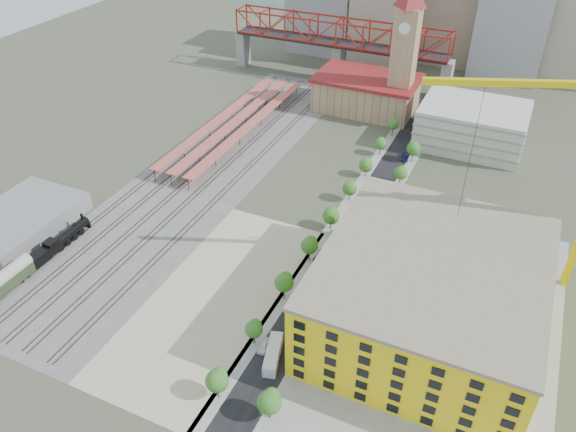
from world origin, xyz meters
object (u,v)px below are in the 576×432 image
at_px(locomotive, 61,241).
at_px(site_trailer_a, 273,354).
at_px(construction_building, 429,294).
at_px(site_trailer_c, 311,293).
at_px(site_trailer_d, 337,249).
at_px(car_0, 264,346).
at_px(site_trailer_b, 301,309).
at_px(clock_tower, 406,41).

distance_m(locomotive, site_trailer_a, 66.84).
xyz_separation_m(construction_building, site_trailer_c, (-26.00, -2.28, -8.02)).
xyz_separation_m(site_trailer_d, car_0, (-3.00, -36.01, -0.64)).
relative_size(construction_building, site_trailer_b, 5.33).
distance_m(clock_tower, site_trailer_b, 111.55).
distance_m(locomotive, site_trailer_c, 66.68).
bearing_deg(site_trailer_b, site_trailer_c, 94.87).
xyz_separation_m(locomotive, car_0, (63.00, -8.77, -1.28)).
bearing_deg(site_trailer_c, site_trailer_b, -92.73).
bearing_deg(site_trailer_b, site_trailer_d, 94.87).
distance_m(site_trailer_a, site_trailer_c, 19.98).
height_order(site_trailer_d, car_0, site_trailer_d).
height_order(site_trailer_a, site_trailer_b, site_trailer_a).
relative_size(site_trailer_d, car_0, 2.27).
relative_size(site_trailer_c, car_0, 2.23).
bearing_deg(site_trailer_a, clock_tower, 77.93).
xyz_separation_m(locomotive, site_trailer_c, (66.00, 9.44, -0.67)).
bearing_deg(car_0, site_trailer_c, 74.81).
relative_size(construction_building, locomotive, 2.29).
relative_size(clock_tower, site_trailer_a, 5.14).
height_order(site_trailer_c, site_trailer_d, site_trailer_d).
bearing_deg(site_trailer_a, car_0, 133.69).
bearing_deg(site_trailer_d, site_trailer_b, -96.88).
distance_m(site_trailer_a, site_trailer_d, 37.77).
height_order(site_trailer_a, site_trailer_c, site_trailer_c).
height_order(clock_tower, construction_building, clock_tower).
height_order(clock_tower, site_trailer_b, clock_tower).
bearing_deg(site_trailer_c, construction_building, 2.28).
bearing_deg(construction_building, site_trailer_c, -174.99).
relative_size(construction_building, site_trailer_c, 4.98).
bearing_deg(site_trailer_a, site_trailer_c, 74.19).
xyz_separation_m(construction_building, site_trailer_a, (-26.00, -22.26, -8.02)).
relative_size(clock_tower, site_trailer_b, 5.47).
distance_m(clock_tower, construction_building, 107.36).
bearing_deg(site_trailer_a, locomotive, 155.12).
bearing_deg(construction_building, site_trailer_a, -139.43).
xyz_separation_m(site_trailer_c, car_0, (-3.00, -18.21, -0.61)).
bearing_deg(locomotive, clock_tower, 62.56).
bearing_deg(clock_tower, site_trailer_c, -85.53).
bearing_deg(site_trailer_b, site_trailer_a, -85.13).
bearing_deg(clock_tower, site_trailer_d, -84.59).
xyz_separation_m(clock_tower, site_trailer_a, (8.00, -122.25, -27.31)).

